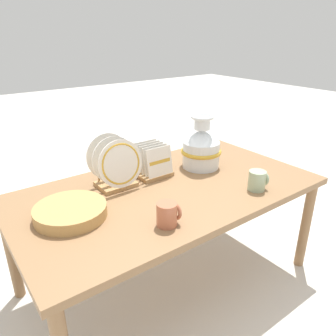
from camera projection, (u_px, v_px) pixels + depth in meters
The scene contains 8 objects.
ground_plane at pixel (168, 278), 1.93m from camera, with size 14.00×14.00×0.00m, color beige.
display_table at pixel (168, 197), 1.72m from camera, with size 1.57×0.87×0.60m.
ceramic_vase at pixel (201, 147), 1.91m from camera, with size 0.24×0.24×0.31m.
dish_rack_round_plates at pixel (116, 167), 1.67m from camera, with size 0.24×0.18×0.27m.
dish_rack_square_plates at pixel (153, 165), 1.82m from camera, with size 0.19×0.17×0.18m.
wicker_charger_stack at pixel (71, 212), 1.42m from camera, with size 0.31×0.31×0.05m.
mug_sage_glaze at pixel (258, 180), 1.66m from camera, with size 0.10×0.09×0.10m.
mug_terracotta_glaze at pixel (168, 214), 1.36m from camera, with size 0.10×0.09×0.10m.
Camera 1 is at (-0.91, -1.23, 1.35)m, focal length 35.00 mm.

